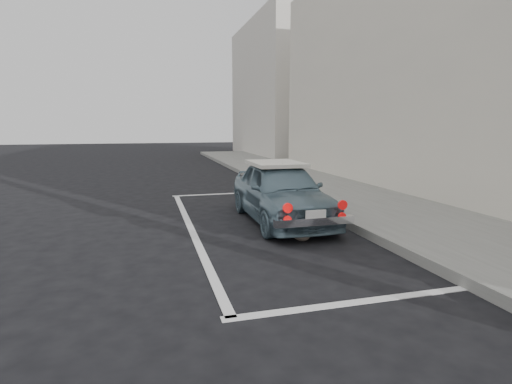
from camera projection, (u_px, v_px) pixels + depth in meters
The scene contains 9 objects.
ground at pixel (300, 289), 4.54m from camera, with size 80.00×80.00×0.00m, color black.
sidewalk at pixel (423, 223), 7.27m from camera, with size 2.80×40.00×0.15m, color slate.
shop_building at pixel (490, 55), 9.43m from camera, with size 3.50×18.00×7.00m.
building_far at pixel (277, 90), 24.57m from camera, with size 3.50×10.00×8.00m, color beige.
pline_rear at pixel (361, 302), 4.20m from camera, with size 3.00×0.12×0.01m, color silver.
pline_front at pixel (229, 194), 10.86m from camera, with size 3.00×0.12×0.01m, color silver.
pline_side at pixel (191, 229), 7.16m from camera, with size 0.12×7.00×0.01m, color silver.
retro_coupe at pixel (281, 191), 7.66m from camera, with size 1.40×3.41×1.15m.
cat at pixel (302, 234), 6.40m from camera, with size 0.34×0.47×0.26m.
Camera 1 is at (-1.62, -4.01, 1.84)m, focal length 28.00 mm.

